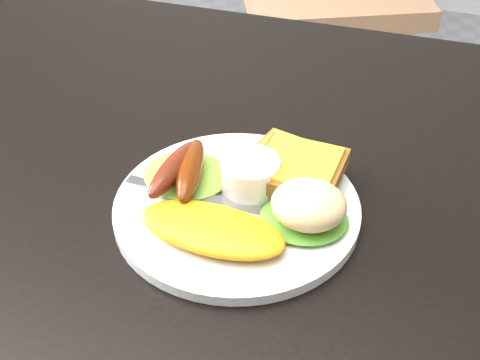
% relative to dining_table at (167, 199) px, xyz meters
% --- Properties ---
extents(dining_table, '(1.20, 0.80, 0.04)m').
position_rel_dining_table_xyz_m(dining_table, '(0.00, 0.00, 0.00)').
color(dining_table, black).
rests_on(dining_table, ground).
extents(plate, '(0.23, 0.23, 0.01)m').
position_rel_dining_table_xyz_m(plate, '(0.08, -0.02, 0.03)').
color(plate, white).
rests_on(plate, dining_table).
extents(lettuce_left, '(0.09, 0.09, 0.01)m').
position_rel_dining_table_xyz_m(lettuce_left, '(0.02, -0.00, 0.04)').
color(lettuce_left, '#609723').
rests_on(lettuce_left, plate).
extents(lettuce_right, '(0.09, 0.08, 0.01)m').
position_rel_dining_table_xyz_m(lettuce_right, '(0.15, -0.03, 0.04)').
color(lettuce_right, '#62A12F').
rests_on(lettuce_right, plate).
extents(omelette, '(0.14, 0.07, 0.02)m').
position_rel_dining_table_xyz_m(omelette, '(0.07, -0.07, 0.04)').
color(omelette, '#F5A824').
rests_on(omelette, plate).
extents(sausage_a, '(0.03, 0.09, 0.02)m').
position_rel_dining_table_xyz_m(sausage_a, '(0.02, -0.01, 0.05)').
color(sausage_a, '#612818').
rests_on(sausage_a, lettuce_left).
extents(sausage_b, '(0.04, 0.10, 0.02)m').
position_rel_dining_table_xyz_m(sausage_b, '(0.03, -0.01, 0.05)').
color(sausage_b, '#5F2E06').
rests_on(sausage_b, lettuce_left).
extents(ramekin, '(0.07, 0.07, 0.03)m').
position_rel_dining_table_xyz_m(ramekin, '(0.09, 0.00, 0.05)').
color(ramekin, white).
rests_on(ramekin, plate).
extents(toast_a, '(0.10, 0.10, 0.01)m').
position_rel_dining_table_xyz_m(toast_a, '(0.11, 0.04, 0.04)').
color(toast_a, olive).
rests_on(toast_a, plate).
extents(toast_b, '(0.09, 0.09, 0.01)m').
position_rel_dining_table_xyz_m(toast_b, '(0.13, 0.02, 0.05)').
color(toast_b, brown).
rests_on(toast_b, toast_a).
extents(potato_salad, '(0.07, 0.07, 0.04)m').
position_rel_dining_table_xyz_m(potato_salad, '(0.15, -0.03, 0.06)').
color(potato_salad, beige).
rests_on(potato_salad, lettuce_right).
extents(fork, '(0.15, 0.02, 0.00)m').
position_rel_dining_table_xyz_m(fork, '(0.05, -0.03, 0.03)').
color(fork, '#ADAFB7').
rests_on(fork, plate).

